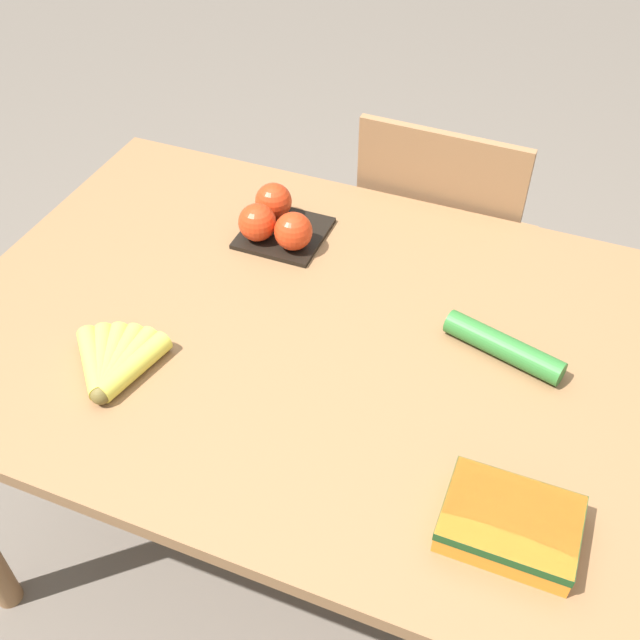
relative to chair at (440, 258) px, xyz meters
The scene contains 7 objects.
ground_plane 0.80m from the chair, 98.05° to the right, with size 12.00×12.00×0.00m, color #665B51.
dining_table 0.66m from the chair, 98.05° to the right, with size 1.39×0.95×0.75m.
chair is the anchor object (origin of this frame).
banana_bunch 0.98m from the chair, 114.28° to the right, with size 0.17×0.17×0.04m.
tomato_pack 0.58m from the chair, 125.36° to the right, with size 0.17×0.17×0.09m.
carrot_bag 1.01m from the chair, 70.83° to the right, with size 0.19×0.14×0.05m.
cucumber_near 0.68m from the chair, 67.32° to the right, with size 0.23×0.10×0.04m.
Camera 1 is at (0.37, -0.91, 1.73)m, focal length 42.00 mm.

